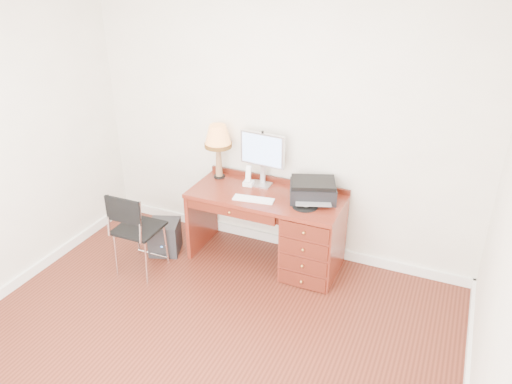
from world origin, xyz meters
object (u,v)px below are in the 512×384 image
at_px(monitor, 262,152).
at_px(printer, 313,190).
at_px(equipment_box, 165,237).
at_px(leg_lamp, 218,139).
at_px(desk, 297,231).
at_px(chair, 134,225).
at_px(phone, 248,180).

relative_size(monitor, printer, 1.05).
bearing_deg(printer, equipment_box, 174.28).
distance_m(printer, equipment_box, 1.65).
distance_m(monitor, leg_lamp, 0.48).
relative_size(leg_lamp, equipment_box, 1.63).
xyz_separation_m(desk, printer, (0.11, 0.08, 0.43)).
height_order(printer, leg_lamp, leg_lamp).
xyz_separation_m(printer, leg_lamp, (-1.04, 0.08, 0.32)).
bearing_deg(chair, leg_lamp, 60.84).
bearing_deg(phone, equipment_box, -159.65).
height_order(monitor, equipment_box, monitor).
bearing_deg(chair, equipment_box, 83.43).
height_order(desk, leg_lamp, leg_lamp).
bearing_deg(equipment_box, phone, 7.27).
xyz_separation_m(phone, chair, (-0.83, -0.82, -0.28)).
relative_size(desk, monitor, 2.77).
height_order(desk, chair, chair).
xyz_separation_m(printer, equipment_box, (-1.47, -0.37, -0.67)).
height_order(desk, printer, printer).
relative_size(chair, equipment_box, 2.50).
bearing_deg(equipment_box, desk, -8.00).
xyz_separation_m(monitor, phone, (-0.11, -0.08, -0.28)).
bearing_deg(printer, leg_lamp, 155.48).
xyz_separation_m(printer, phone, (-0.68, 0.03, -0.03)).
height_order(phone, chair, phone).
distance_m(printer, phone, 0.68).
relative_size(desk, printer, 2.91).
distance_m(printer, chair, 1.73).
distance_m(monitor, chair, 1.42).
distance_m(leg_lamp, equipment_box, 1.17).
distance_m(phone, equipment_box, 1.09).
bearing_deg(desk, printer, 36.25).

